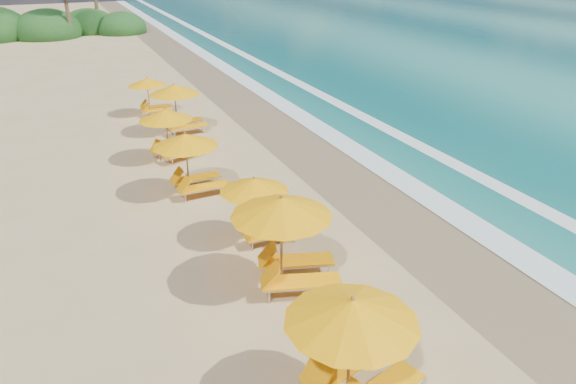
% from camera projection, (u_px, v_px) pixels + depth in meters
% --- Properties ---
extents(ground, '(160.00, 160.00, 0.00)m').
position_uv_depth(ground, '(288.00, 225.00, 17.67)').
color(ground, tan).
rests_on(ground, ground).
extents(wet_sand, '(4.00, 160.00, 0.01)m').
position_uv_depth(wet_sand, '(392.00, 204.00, 19.12)').
color(wet_sand, '#7D694A').
rests_on(wet_sand, ground).
extents(surf_foam, '(4.00, 160.00, 0.01)m').
position_uv_depth(surf_foam, '(454.00, 191.00, 20.09)').
color(surf_foam, white).
rests_on(surf_foam, ground).
extents(station_2, '(3.29, 3.21, 2.60)m').
position_uv_depth(station_2, '(357.00, 342.00, 10.34)').
color(station_2, olive).
rests_on(station_2, ground).
extents(station_3, '(3.38, 3.29, 2.68)m').
position_uv_depth(station_3, '(289.00, 236.00, 14.00)').
color(station_3, olive).
rests_on(station_3, ground).
extents(station_4, '(2.29, 2.11, 2.13)m').
position_uv_depth(station_4, '(260.00, 204.00, 16.39)').
color(station_4, olive).
rests_on(station_4, ground).
extents(station_5, '(2.65, 2.47, 2.37)m').
position_uv_depth(station_5, '(192.00, 159.00, 19.44)').
color(station_5, olive).
rests_on(station_5, ground).
extents(station_6, '(2.97, 2.94, 2.27)m').
position_uv_depth(station_6, '(170.00, 130.00, 22.60)').
color(station_6, olive).
rests_on(station_6, ground).
extents(station_7, '(2.75, 2.58, 2.43)m').
position_uv_depth(station_7, '(179.00, 105.00, 25.85)').
color(station_7, olive).
rests_on(station_7, ground).
extents(station_8, '(2.21, 2.04, 2.03)m').
position_uv_depth(station_8, '(151.00, 93.00, 28.70)').
color(station_8, olive).
rests_on(station_8, ground).
extents(treeline, '(25.80, 8.80, 9.74)m').
position_uv_depth(treeline, '(2.00, 28.00, 51.61)').
color(treeline, '#163D14').
rests_on(treeline, ground).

